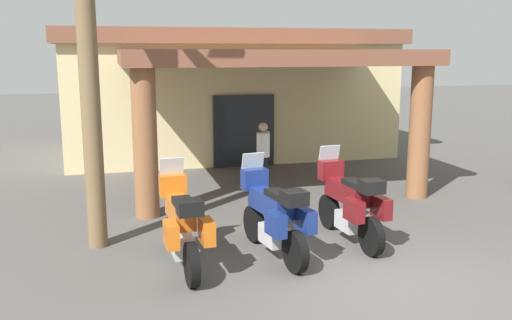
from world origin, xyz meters
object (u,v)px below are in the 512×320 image
motel_building (226,90)px  motorcycle_orange (182,225)px  motorcycle_blue (274,216)px  motorcycle_maroon (350,203)px  pedestrian (263,151)px

motel_building → motorcycle_orange: 10.32m
motorcycle_blue → motorcycle_maroon: same height
motorcycle_blue → pedestrian: (1.09, 4.40, 0.26)m
motel_building → motorcycle_maroon: motel_building is taller
motel_building → motorcycle_maroon: size_ratio=4.83×
motorcycle_blue → motorcycle_orange: bearing=84.6°
motorcycle_orange → motorcycle_blue: same height
motorcycle_orange → motorcycle_maroon: 3.08m
motorcycle_maroon → pedestrian: size_ratio=1.33×
motel_building → motorcycle_blue: 9.91m
motorcycle_orange → motorcycle_maroon: bearing=-83.9°
motel_building → motorcycle_orange: (-2.88, -9.81, -1.37)m
motorcycle_orange → motorcycle_maroon: same height
motel_building → pedestrian: (-0.26, -5.33, -1.11)m
pedestrian → motorcycle_blue: bearing=-61.2°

